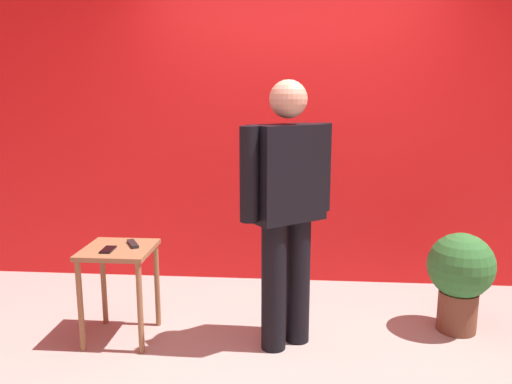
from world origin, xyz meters
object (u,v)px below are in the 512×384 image
at_px(cell_phone, 108,250).
at_px(potted_plant, 460,274).
at_px(standing_person, 287,202).
at_px(side_table, 119,266).
at_px(tv_remote, 133,244).

relative_size(cell_phone, potted_plant, 0.21).
xyz_separation_m(standing_person, potted_plant, (1.17, 0.28, -0.53)).
distance_m(side_table, potted_plant, 2.27).
relative_size(side_table, potted_plant, 0.91).
bearing_deg(tv_remote, cell_phone, -166.01).
bearing_deg(standing_person, tv_remote, 176.73).
xyz_separation_m(side_table, cell_phone, (-0.04, -0.06, 0.13)).
height_order(cell_phone, potted_plant, potted_plant).
bearing_deg(cell_phone, tv_remote, 42.24).
bearing_deg(standing_person, cell_phone, -176.90).
distance_m(standing_person, cell_phone, 1.17).
bearing_deg(tv_remote, standing_person, -33.51).
height_order(tv_remote, potted_plant, potted_plant).
bearing_deg(side_table, potted_plant, 7.09).
bearing_deg(side_table, tv_remote, 34.25).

